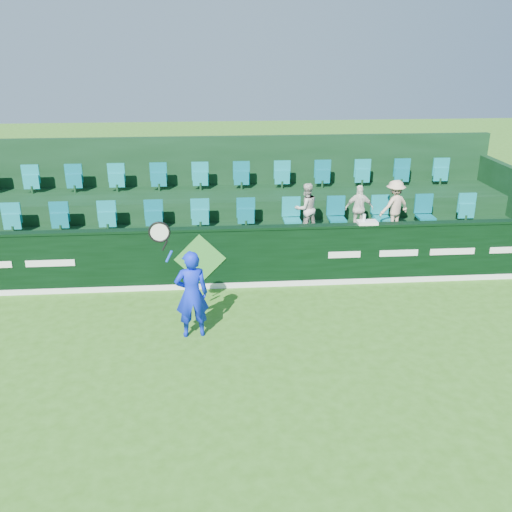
{
  "coord_description": "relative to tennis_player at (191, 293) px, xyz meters",
  "views": [
    {
      "loc": [
        0.28,
        -7.39,
        5.09
      ],
      "look_at": [
        1.1,
        2.8,
        1.15
      ],
      "focal_mm": 40.0,
      "sensor_mm": 36.0,
      "label": 1
    }
  ],
  "objects": [
    {
      "name": "drinks_bottle",
      "position": [
        3.64,
        2.13,
        0.62
      ],
      "size": [
        0.07,
        0.07,
        0.21
      ],
      "primitive_type": "cylinder",
      "color": "white",
      "rests_on": "sponsor_hoarding"
    },
    {
      "name": "tennis_player",
      "position": [
        0.0,
        0.0,
        0.0
      ],
      "size": [
        1.06,
        0.47,
        2.28
      ],
      "color": "#0D23DF",
      "rests_on": "ground"
    },
    {
      "name": "stand_tier_front",
      "position": [
        0.13,
        3.23,
        -0.44
      ],
      "size": [
        16.0,
        2.0,
        0.8
      ],
      "primitive_type": "cube",
      "color": "black",
      "rests_on": "ground"
    },
    {
      "name": "seat_row_front",
      "position": [
        0.13,
        3.63,
        0.26
      ],
      "size": [
        13.5,
        0.5,
        0.6
      ],
      "primitive_type": "cube",
      "color": "#107E84",
      "rests_on": "stand_tier_front"
    },
    {
      "name": "towel",
      "position": [
        3.71,
        2.13,
        0.55
      ],
      "size": [
        0.42,
        0.27,
        0.06
      ],
      "primitive_type": "cube",
      "color": "white",
      "rests_on": "sponsor_hoarding"
    },
    {
      "name": "ground",
      "position": [
        0.13,
        -1.87,
        -0.84
      ],
      "size": [
        60.0,
        60.0,
        0.0
      ],
      "primitive_type": "plane",
      "color": "#326718",
      "rests_on": "ground"
    },
    {
      "name": "spectator_middle",
      "position": [
        3.83,
        3.25,
        0.52
      ],
      "size": [
        0.68,
        0.36,
        1.12
      ],
      "primitive_type": "imported",
      "rotation": [
        0.0,
        0.0,
        3.01
      ],
      "color": "white",
      "rests_on": "stand_tier_front"
    },
    {
      "name": "spectator_left",
      "position": [
        2.58,
        3.25,
        0.56
      ],
      "size": [
        0.69,
        0.62,
        1.18
      ],
      "primitive_type": "imported",
      "rotation": [
        0.0,
        0.0,
        3.48
      ],
      "color": "beige",
      "rests_on": "stand_tier_front"
    },
    {
      "name": "stand_rear",
      "position": [
        0.13,
        5.58,
        0.38
      ],
      "size": [
        16.0,
        4.1,
        2.6
      ],
      "color": "black",
      "rests_on": "ground"
    },
    {
      "name": "stand_tier_back",
      "position": [
        0.13,
        5.13,
        -0.19
      ],
      "size": [
        16.0,
        1.8,
        1.3
      ],
      "primitive_type": "cube",
      "color": "black",
      "rests_on": "ground"
    },
    {
      "name": "spectator_right",
      "position": [
        4.66,
        3.25,
        0.57
      ],
      "size": [
        0.9,
        0.72,
        1.22
      ],
      "primitive_type": "imported",
      "rotation": [
        0.0,
        0.0,
        3.55
      ],
      "color": "beige",
      "rests_on": "stand_tier_front"
    },
    {
      "name": "sponsor_hoarding",
      "position": [
        0.13,
        2.13,
        -0.16
      ],
      "size": [
        16.0,
        0.25,
        1.35
      ],
      "color": "black",
      "rests_on": "ground"
    },
    {
      "name": "seat_row_back",
      "position": [
        0.13,
        5.43,
        0.76
      ],
      "size": [
        13.5,
        0.5,
        0.6
      ],
      "primitive_type": "cube",
      "color": "#107E84",
      "rests_on": "stand_tier_back"
    }
  ]
}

